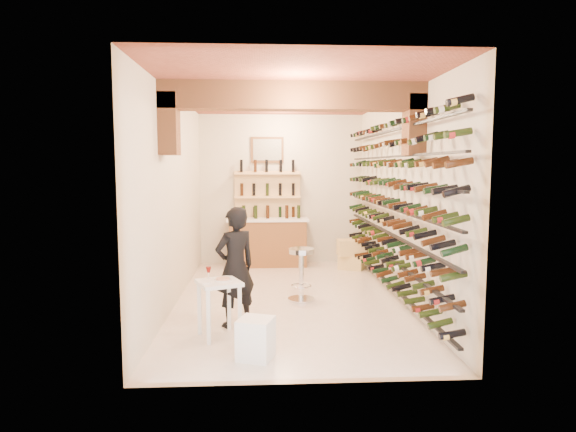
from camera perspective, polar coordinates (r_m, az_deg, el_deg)
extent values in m
plane|color=beige|center=(7.81, 0.12, -9.75)|extent=(6.00, 6.00, 0.00)
cube|color=beige|center=(10.53, -0.80, 3.13)|extent=(3.50, 0.02, 3.20)
cube|color=beige|center=(4.56, 2.24, -0.51)|extent=(3.50, 0.02, 3.20)
cube|color=beige|center=(7.65, -13.10, 1.93)|extent=(0.02, 6.00, 3.20)
cube|color=beige|center=(7.84, 13.01, 2.03)|extent=(0.02, 6.00, 3.20)
cube|color=brown|center=(7.60, 0.13, 14.15)|extent=(3.50, 6.00, 0.02)
cube|color=brown|center=(6.59, 0.63, 13.85)|extent=(3.50, 0.35, 0.36)
cube|color=brown|center=(6.64, -13.79, 10.41)|extent=(0.24, 0.35, 0.80)
cube|color=brown|center=(6.85, 14.59, 10.25)|extent=(0.24, 0.35, 0.80)
cube|color=black|center=(8.00, 11.68, -7.66)|extent=(0.06, 5.70, 0.03)
cube|color=black|center=(7.91, 11.74, -4.85)|extent=(0.06, 5.70, 0.03)
cube|color=black|center=(7.85, 11.80, -1.98)|extent=(0.06, 5.70, 0.03)
cube|color=black|center=(7.80, 11.86, 0.93)|extent=(0.06, 5.70, 0.03)
cube|color=black|center=(7.78, 11.92, 3.87)|extent=(0.06, 5.70, 0.03)
cube|color=black|center=(7.78, 11.99, 6.81)|extent=(0.06, 5.70, 0.03)
cube|color=black|center=(7.80, 12.05, 9.75)|extent=(0.06, 5.70, 0.03)
cube|color=brown|center=(10.29, -2.38, -3.21)|extent=(1.60, 0.55, 0.96)
cube|color=white|center=(10.22, -2.39, -0.41)|extent=(1.70, 0.62, 0.05)
cube|color=#E1BA7E|center=(10.49, -2.41, -0.17)|extent=(1.40, 0.10, 2.00)
cube|color=#E1BA7E|center=(10.47, -2.39, -3.22)|extent=(1.40, 0.28, 0.04)
cube|color=#E1BA7E|center=(10.40, -2.40, -0.50)|extent=(1.40, 0.28, 0.04)
cube|color=#E1BA7E|center=(10.35, -2.41, 2.25)|extent=(1.40, 0.28, 0.04)
cube|color=#E1BA7E|center=(10.33, -2.43, 5.02)|extent=(1.40, 0.28, 0.04)
cube|color=brown|center=(10.49, -2.45, 7.76)|extent=(0.70, 0.04, 0.55)
cube|color=#99998C|center=(10.46, -2.45, 7.77)|extent=(0.60, 0.01, 0.45)
cube|color=white|center=(6.07, -8.11, -7.76)|extent=(0.64, 0.64, 0.05)
cube|color=white|center=(5.93, -9.30, -11.65)|extent=(0.05, 0.05, 0.66)
cube|color=white|center=(6.05, -5.67, -11.25)|extent=(0.05, 0.05, 0.66)
cube|color=white|center=(6.29, -10.35, -10.64)|extent=(0.05, 0.05, 0.66)
cube|color=white|center=(6.40, -6.92, -10.29)|extent=(0.05, 0.05, 0.66)
cylinder|color=white|center=(6.08, -7.65, -7.44)|extent=(0.22, 0.22, 0.01)
cylinder|color=#BF7266|center=(6.07, -7.65, -7.29)|extent=(0.17, 0.17, 0.02)
cube|color=white|center=(5.97, -9.83, -7.72)|extent=(0.16, 0.16, 0.01)
cylinder|color=white|center=(6.21, -9.29, -7.22)|extent=(0.07, 0.07, 0.00)
cylinder|color=white|center=(6.20, -9.30, -6.82)|extent=(0.01, 0.01, 0.08)
cone|color=#5B0B07|center=(6.19, -9.31, -6.23)|extent=(0.07, 0.07, 0.07)
cube|color=white|center=(5.51, -3.80, -14.14)|extent=(0.45, 0.45, 0.45)
imported|color=black|center=(6.44, -6.21, -5.95)|extent=(0.69, 0.64, 1.58)
cylinder|color=silver|center=(7.77, 1.56, -9.73)|extent=(0.43, 0.43, 0.03)
cylinder|color=silver|center=(7.68, 1.57, -7.01)|extent=(0.09, 0.09, 0.74)
cylinder|color=silver|center=(7.60, 1.58, -4.11)|extent=(0.40, 0.40, 0.07)
torus|color=silver|center=(7.71, 1.56, -8.16)|extent=(0.32, 0.32, 0.03)
cube|color=#E2C67C|center=(10.07, 7.42, -5.39)|extent=(0.58, 0.51, 0.29)
cube|color=#E2C67C|center=(10.02, 7.44, -3.68)|extent=(0.56, 0.40, 0.32)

